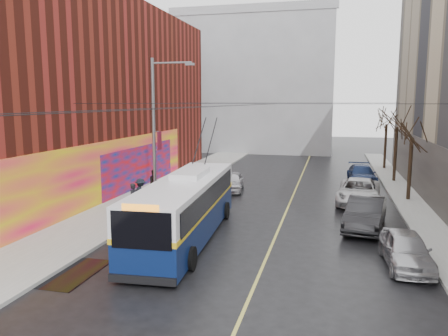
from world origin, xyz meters
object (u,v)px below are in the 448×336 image
(streetlight_pole, at_px, (156,130))
(pedestrian_a, at_px, (134,199))
(tree_far, at_px, (387,116))
(following_car, at_px, (232,181))
(parked_car_c, at_px, (359,192))
(pedestrian_c, at_px, (141,193))
(tree_near, at_px, (413,126))
(parked_car_b, at_px, (365,213))
(trolleybus, at_px, (186,207))
(parked_car_d, at_px, (362,174))
(pedestrian_b, at_px, (155,183))
(tree_mid, at_px, (398,117))
(parked_car_a, at_px, (406,249))

(streetlight_pole, xyz_separation_m, pedestrian_a, (-0.56, -2.09, -3.79))
(streetlight_pole, bearing_deg, tree_far, 52.88)
(following_car, bearing_deg, parked_car_c, -20.13)
(pedestrian_c, bearing_deg, tree_near, -122.44)
(tree_near, height_order, pedestrian_c, tree_near)
(tree_far, bearing_deg, parked_car_b, -98.55)
(tree_near, relative_size, trolleybus, 0.54)
(parked_car_d, bearing_deg, pedestrian_b, -149.64)
(streetlight_pole, distance_m, pedestrian_b, 4.97)
(pedestrian_a, bearing_deg, pedestrian_c, 30.62)
(pedestrian_a, bearing_deg, tree_far, -17.25)
(parked_car_b, relative_size, parked_car_c, 0.88)
(pedestrian_a, bearing_deg, tree_mid, -27.98)
(pedestrian_b, bearing_deg, pedestrian_c, -121.61)
(parked_car_b, relative_size, following_car, 1.22)
(following_car, height_order, pedestrian_c, pedestrian_c)
(tree_mid, xyz_separation_m, pedestrian_a, (-15.70, -15.09, -4.20))
(parked_car_c, distance_m, pedestrian_c, 13.78)
(parked_car_a, xyz_separation_m, parked_car_d, (-0.58, 18.33, 0.02))
(streetlight_pole, relative_size, following_car, 2.21)
(pedestrian_c, bearing_deg, following_car, -84.43)
(parked_car_a, relative_size, parked_car_c, 0.73)
(following_car, bearing_deg, pedestrian_c, -127.85)
(tree_far, bearing_deg, tree_near, -90.00)
(parked_car_a, height_order, pedestrian_b, pedestrian_b)
(trolleybus, bearing_deg, parked_car_c, 45.12)
(tree_far, height_order, pedestrian_a, tree_far)
(tree_mid, height_order, parked_car_c, tree_mid)
(streetlight_pole, height_order, parked_car_a, streetlight_pole)
(parked_car_d, xyz_separation_m, following_car, (-9.45, -5.47, -0.03))
(parked_car_a, bearing_deg, tree_mid, 80.75)
(tree_far, relative_size, parked_car_b, 1.32)
(tree_far, height_order, pedestrian_c, tree_far)
(trolleybus, relative_size, pedestrian_c, 6.68)
(parked_car_a, relative_size, pedestrian_c, 2.31)
(tree_near, bearing_deg, streetlight_pole, -158.38)
(parked_car_c, bearing_deg, pedestrian_c, -153.88)
(tree_mid, relative_size, pedestrian_b, 3.71)
(tree_mid, relative_size, pedestrian_c, 3.75)
(parked_car_b, bearing_deg, tree_mid, 87.26)
(parked_car_b, xyz_separation_m, pedestrian_a, (-12.50, -0.81, 0.24))
(streetlight_pole, bearing_deg, parked_car_d, 43.70)
(parked_car_c, height_order, following_car, parked_car_c)
(tree_near, bearing_deg, pedestrian_b, -169.35)
(tree_far, distance_m, trolleybus, 27.83)
(parked_car_c, xyz_separation_m, pedestrian_a, (-12.50, -6.63, 0.27))
(tree_far, relative_size, parked_car_c, 1.16)
(streetlight_pole, xyz_separation_m, trolleybus, (3.52, -5.03, -3.30))
(following_car, distance_m, pedestrian_c, 8.00)
(parked_car_d, relative_size, following_car, 1.23)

